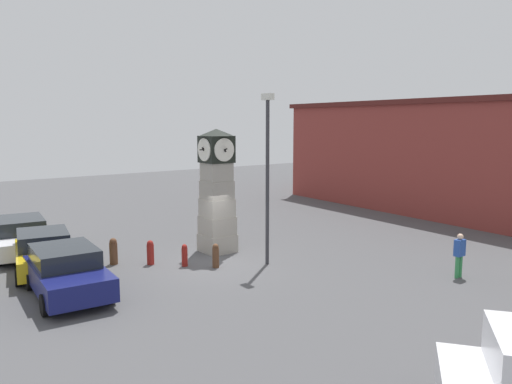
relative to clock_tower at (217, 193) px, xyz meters
The scene contains 12 objects.
ground_plane 3.13m from the clock_tower, 34.59° to the right, with size 69.88×69.88×0.00m, color #4C4C4F.
clock_tower is the anchor object (origin of this frame).
bollard_near_tower 3.13m from the clock_tower, 34.19° to the right, with size 0.25×0.25×0.92m.
bollard_mid_row 3.22m from the clock_tower, 63.36° to the right, with size 0.23×0.23×0.86m.
bollard_far_row 3.73m from the clock_tower, 88.34° to the right, with size 0.27×0.27×0.95m.
bollard_end_row 4.77m from the clock_tower, 100.76° to the right, with size 0.31×0.31×1.03m.
car_navy_sedan 8.35m from the clock_tower, 124.01° to the right, with size 4.67×2.50×1.50m.
car_near_tower 7.02m from the clock_tower, 101.09° to the right, with size 4.27×2.59×1.49m.
car_by_building 7.18m from the clock_tower, 75.64° to the right, with size 4.39×2.30×1.53m.
pedestrian_by_cars 9.67m from the clock_tower, 30.92° to the left, with size 0.24×0.40×1.59m.
street_lamp_near_road 3.07m from the clock_tower, 10.67° to the left, with size 0.50×0.24×6.53m.
warehouse_blue_far 18.99m from the clock_tower, 93.17° to the left, with size 20.17×12.85×6.79m.
Camera 1 is at (15.99, -10.09, 5.47)m, focal length 35.00 mm.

